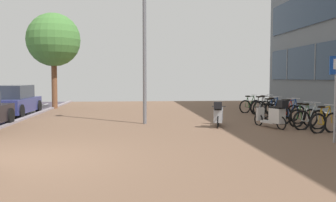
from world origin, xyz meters
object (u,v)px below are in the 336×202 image
(parking_sign, at_px, (336,89))
(street_tree, at_px, (54,40))
(lamp_post, at_px, (144,32))
(parked_car_far, at_px, (12,101))
(bicycle_rack_00, at_px, (325,123))
(scooter_mid, at_px, (274,115))
(bicycle_rack_06, at_px, (270,110))
(scooter_near, at_px, (218,115))
(bicycle_rack_01, at_px, (310,120))
(bicycle_rack_02, at_px, (303,118))
(bicycle_rack_03, at_px, (291,115))
(bicycle_rack_09, at_px, (250,106))
(bicycle_rack_08, at_px, (261,107))
(bicycle_rack_07, at_px, (266,108))
(bicycle_rack_05, at_px, (274,111))
(bicycle_rack_04, at_px, (287,113))

(parking_sign, distance_m, street_tree, 16.14)
(lamp_post, bearing_deg, parked_car_far, 148.31)
(bicycle_rack_00, relative_size, scooter_mid, 0.76)
(bicycle_rack_06, xyz_separation_m, scooter_near, (-3.07, -2.93, 0.10))
(bicycle_rack_01, relative_size, bicycle_rack_02, 1.09)
(parked_car_far, xyz_separation_m, lamp_post, (6.18, -3.81, 2.86))
(bicycle_rack_00, xyz_separation_m, lamp_post, (-5.70, 2.93, 3.20))
(scooter_mid, distance_m, lamp_post, 5.70)
(bicycle_rack_03, relative_size, scooter_mid, 0.85)
(bicycle_rack_09, relative_size, scooter_near, 0.80)
(bicycle_rack_00, distance_m, bicycle_rack_08, 6.22)
(parking_sign, bearing_deg, scooter_near, 124.67)
(bicycle_rack_07, bearing_deg, bicycle_rack_05, -97.75)
(bicycle_rack_09, bearing_deg, bicycle_rack_04, -86.03)
(bicycle_rack_00, xyz_separation_m, bicycle_rack_06, (-0.02, 4.67, -0.00))
(bicycle_rack_01, distance_m, bicycle_rack_08, 5.45)
(bicycle_rack_05, height_order, scooter_near, bicycle_rack_05)
(bicycle_rack_06, bearing_deg, lamp_post, -162.98)
(bicycle_rack_03, relative_size, bicycle_rack_08, 1.12)
(bicycle_rack_02, distance_m, bicycle_rack_03, 0.79)
(bicycle_rack_01, relative_size, bicycle_rack_04, 1.07)
(parked_car_far, bearing_deg, bicycle_rack_07, -6.22)
(bicycle_rack_00, height_order, bicycle_rack_06, bicycle_rack_00)
(street_tree, bearing_deg, bicycle_rack_06, -29.24)
(bicycle_rack_00, xyz_separation_m, parked_car_far, (-11.88, 6.74, 0.34))
(bicycle_rack_00, relative_size, lamp_post, 0.19)
(scooter_near, xyz_separation_m, parked_car_far, (-8.79, 5.00, 0.25))
(scooter_mid, bearing_deg, lamp_post, 159.09)
(bicycle_rack_03, xyz_separation_m, street_tree, (-10.60, 8.31, 3.59))
(bicycle_rack_03, relative_size, lamp_post, 0.22)
(bicycle_rack_03, bearing_deg, bicycle_rack_06, 87.93)
(bicycle_rack_08, bearing_deg, bicycle_rack_09, 109.24)
(lamp_post, bearing_deg, bicycle_rack_01, -21.07)
(bicycle_rack_02, relative_size, bicycle_rack_06, 1.01)
(bicycle_rack_03, height_order, bicycle_rack_06, bicycle_rack_03)
(bicycle_rack_01, distance_m, parking_sign, 2.83)
(bicycle_rack_00, relative_size, bicycle_rack_08, 1.00)
(bicycle_rack_03, xyz_separation_m, parked_car_far, (-11.77, 4.41, 0.32))
(bicycle_rack_04, relative_size, lamp_post, 0.20)
(bicycle_rack_00, bearing_deg, street_tree, 135.16)
(bicycle_rack_00, bearing_deg, lamp_post, 152.80)
(bicycle_rack_05, xyz_separation_m, bicycle_rack_09, (-0.03, 3.11, -0.02))
(bicycle_rack_00, xyz_separation_m, bicycle_rack_09, (-0.19, 7.00, 0.00))
(bicycle_rack_06, xyz_separation_m, bicycle_rack_08, (0.11, 1.56, 0.01))
(parked_car_far, distance_m, parking_sign, 14.08)
(bicycle_rack_02, bearing_deg, bicycle_rack_06, 90.85)
(bicycle_rack_03, bearing_deg, bicycle_rack_05, 92.10)
(parked_car_far, bearing_deg, bicycle_rack_00, -29.58)
(parked_car_far, bearing_deg, bicycle_rack_04, -16.90)
(scooter_near, bearing_deg, bicycle_rack_08, 54.70)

